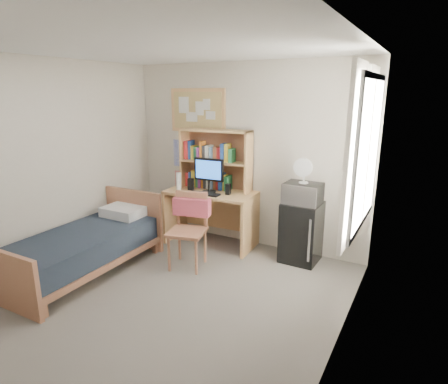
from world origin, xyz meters
The scene contains 25 objects.
floor centered at (0.00, 0.00, -0.01)m, with size 3.60×4.20×0.02m, color slate.
ceiling centered at (0.00, 0.00, 2.60)m, with size 3.60×4.20×0.02m, color white.
wall_back centered at (0.00, 2.10, 1.30)m, with size 3.60×0.04×2.60m, color beige.
wall_left centered at (-1.80, 0.00, 1.30)m, with size 0.04×4.20×2.60m, color beige.
wall_right centered at (1.80, 0.00, 1.30)m, with size 0.04×4.20×2.60m, color beige.
window_unit centered at (1.75, 1.20, 1.60)m, with size 0.10×1.40×1.70m, color white.
curtain_left centered at (1.72, 0.80, 1.60)m, with size 0.04×0.55×1.70m, color white.
curtain_right centered at (1.72, 1.60, 1.60)m, with size 0.04×0.55×1.70m, color white.
bulletin_board centered at (-0.78, 2.08, 1.92)m, with size 0.94×0.03×0.64m, color tan.
poster_wave centered at (-1.10, 2.09, 1.25)m, with size 0.30×0.01×0.42m, color #2A3BAB.
poster_japan centered at (-1.10, 2.09, 0.78)m, with size 0.28×0.01×0.36m, color red.
desk centered at (-0.36, 1.76, 0.40)m, with size 1.28×0.64×0.80m, color tan.
desk_chair centered at (-0.23, 0.94, 0.48)m, with size 0.48×0.48×0.97m, color #AF7453.
mini_fridge centered at (0.97, 1.84, 0.40)m, with size 0.47×0.47×0.80m, color black.
bed centered at (-1.28, 0.19, 0.26)m, with size 0.94×1.87×0.52m, color black.
hutch centered at (-0.37, 1.91, 1.24)m, with size 1.06×0.27×0.87m, color tan.
monitor centered at (-0.36, 1.70, 1.04)m, with size 0.45×0.04×0.48m, color black.
keyboard centered at (-0.35, 1.56, 0.81)m, with size 0.44×0.14×0.02m, color black.
speaker_left centered at (-0.66, 1.68, 0.89)m, with size 0.07×0.07×0.17m, color black.
speaker_right centered at (-0.06, 1.72, 0.88)m, with size 0.06×0.06×0.15m, color black.
water_bottle centered at (-0.84, 1.63, 0.93)m, with size 0.07×0.07×0.25m, color white.
hoodie centered at (-0.28, 1.14, 0.75)m, with size 0.48×0.15×0.23m, color #CD4E5F.
microwave centered at (0.97, 1.82, 0.94)m, with size 0.46×0.35×0.26m, color #BBBBC0.
desk_fan centered at (0.97, 1.82, 1.21)m, with size 0.23×0.23×0.29m, color white.
pillow centered at (-1.29, 0.94, 0.58)m, with size 0.55×0.38×0.13m, color white.
Camera 1 is at (2.34, -2.70, 2.18)m, focal length 30.00 mm.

